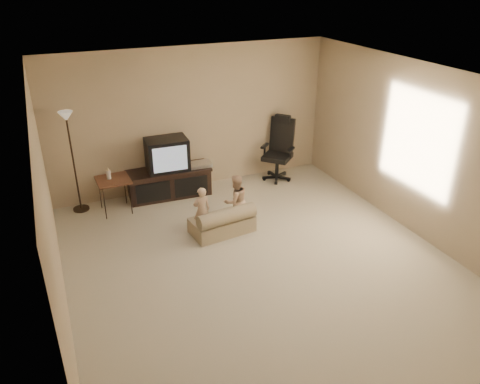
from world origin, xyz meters
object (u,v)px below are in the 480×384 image
at_px(floor_lamp, 70,140).
at_px(toddler_right, 236,201).
at_px(child_sofa, 223,222).
at_px(side_table, 113,180).
at_px(tv_stand, 169,172).
at_px(office_chair, 279,157).
at_px(toddler_left, 202,210).

xyz_separation_m(floor_lamp, toddler_right, (2.17, -1.49, -0.80)).
xyz_separation_m(child_sofa, toddler_right, (0.27, 0.15, 0.24)).
bearing_deg(side_table, toddler_right, -36.48).
bearing_deg(child_sofa, side_table, 128.42).
relative_size(tv_stand, floor_lamp, 0.88).
bearing_deg(office_chair, tv_stand, -134.94).
bearing_deg(floor_lamp, toddler_left, -42.20).
xyz_separation_m(side_table, floor_lamp, (-0.53, 0.28, 0.67)).
height_order(tv_stand, toddler_left, tv_stand).
relative_size(office_chair, side_table, 1.54).
bearing_deg(toddler_left, floor_lamp, -44.22).
distance_m(office_chair, floor_lamp, 3.70).
bearing_deg(child_sofa, tv_stand, 97.07).
height_order(tv_stand, toddler_right, tv_stand).
bearing_deg(toddler_right, toddler_left, -10.14).
bearing_deg(side_table, tv_stand, 12.63).
xyz_separation_m(tv_stand, floor_lamp, (-1.51, 0.06, 0.79)).
bearing_deg(toddler_right, child_sofa, 21.27).
height_order(floor_lamp, toddler_left, floor_lamp).
bearing_deg(toddler_right, tv_stand, -73.81).
height_order(office_chair, side_table, office_chair).
distance_m(office_chair, side_table, 3.08).
relative_size(office_chair, floor_lamp, 0.71).
relative_size(tv_stand, side_table, 1.90).
height_order(tv_stand, side_table, tv_stand).
bearing_deg(office_chair, toddler_right, -89.59).
bearing_deg(tv_stand, side_table, -164.55).
distance_m(side_table, toddler_right, 2.04).
relative_size(office_chair, toddler_right, 1.42).
bearing_deg(floor_lamp, child_sofa, -40.80).
bearing_deg(toddler_right, office_chair, -145.55).
xyz_separation_m(office_chair, floor_lamp, (-3.61, 0.15, 0.79)).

